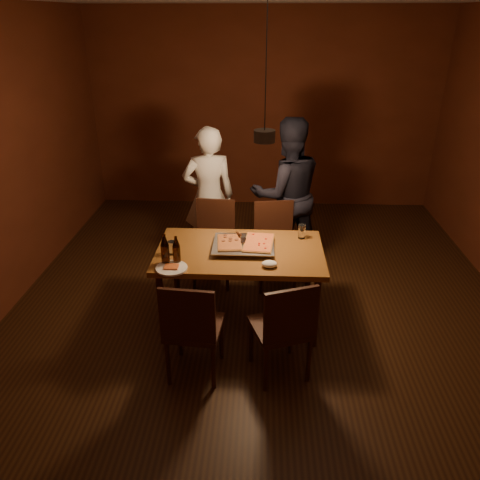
{
  "coord_description": "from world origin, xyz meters",
  "views": [
    {
      "loc": [
        -0.02,
        -3.89,
        2.66
      ],
      "look_at": [
        -0.2,
        -0.14,
        0.85
      ],
      "focal_mm": 35.0,
      "sensor_mm": 36.0,
      "label": 1
    }
  ],
  "objects_px": {
    "diner_white": "(209,197)",
    "plate_slice": "(172,268)",
    "chair_near_left": "(191,323)",
    "beer_bottle_b": "(176,250)",
    "dining_table": "(240,257)",
    "chair_far_left": "(214,234)",
    "chair_far_right": "(275,236)",
    "diner_dark": "(287,194)",
    "pizza_tray": "(244,246)",
    "chair_near_right": "(285,323)",
    "beer_bottle_a": "(165,249)",
    "pendant_lamp": "(265,135)"
  },
  "relations": [
    {
      "from": "diner_white",
      "to": "plate_slice",
      "type": "bearing_deg",
      "value": 72.4
    },
    {
      "from": "chair_near_left",
      "to": "beer_bottle_b",
      "type": "distance_m",
      "value": 0.68
    },
    {
      "from": "dining_table",
      "to": "chair_far_left",
      "type": "relative_size",
      "value": 3.09
    },
    {
      "from": "chair_far_right",
      "to": "diner_dark",
      "type": "xyz_separation_m",
      "value": [
        0.13,
        0.43,
        0.32
      ]
    },
    {
      "from": "plate_slice",
      "to": "diner_dark",
      "type": "bearing_deg",
      "value": 56.93
    },
    {
      "from": "chair_far_left",
      "to": "plate_slice",
      "type": "height_order",
      "value": "chair_far_left"
    },
    {
      "from": "plate_slice",
      "to": "diner_white",
      "type": "distance_m",
      "value": 1.61
    },
    {
      "from": "dining_table",
      "to": "chair_far_left",
      "type": "bearing_deg",
      "value": 111.81
    },
    {
      "from": "pizza_tray",
      "to": "chair_far_right",
      "type": "bearing_deg",
      "value": 68.32
    },
    {
      "from": "chair_near_left",
      "to": "diner_white",
      "type": "height_order",
      "value": "diner_white"
    },
    {
      "from": "plate_slice",
      "to": "diner_white",
      "type": "xyz_separation_m",
      "value": [
        0.14,
        1.6,
        0.04
      ]
    },
    {
      "from": "chair_far_left",
      "to": "chair_near_right",
      "type": "distance_m",
      "value": 1.73
    },
    {
      "from": "diner_white",
      "to": "beer_bottle_b",
      "type": "bearing_deg",
      "value": 73.15
    },
    {
      "from": "beer_bottle_a",
      "to": "chair_far_left",
      "type": "bearing_deg",
      "value": 74.19
    },
    {
      "from": "chair_near_left",
      "to": "chair_near_right",
      "type": "relative_size",
      "value": 0.9
    },
    {
      "from": "beer_bottle_a",
      "to": "chair_near_left",
      "type": "bearing_deg",
      "value": -62.32
    },
    {
      "from": "pizza_tray",
      "to": "beer_bottle_a",
      "type": "xyz_separation_m",
      "value": [
        -0.65,
        -0.32,
        0.11
      ]
    },
    {
      "from": "beer_bottle_a",
      "to": "pendant_lamp",
      "type": "height_order",
      "value": "pendant_lamp"
    },
    {
      "from": "plate_slice",
      "to": "diner_dark",
      "type": "height_order",
      "value": "diner_dark"
    },
    {
      "from": "chair_far_right",
      "to": "diner_white",
      "type": "xyz_separation_m",
      "value": [
        -0.75,
        0.46,
        0.26
      ]
    },
    {
      "from": "chair_near_left",
      "to": "pizza_tray",
      "type": "height_order",
      "value": "chair_near_left"
    },
    {
      "from": "beer_bottle_b",
      "to": "diner_white",
      "type": "height_order",
      "value": "diner_white"
    },
    {
      "from": "diner_white",
      "to": "chair_far_left",
      "type": "bearing_deg",
      "value": 90.15
    },
    {
      "from": "chair_near_left",
      "to": "chair_far_left",
      "type": "bearing_deg",
      "value": 94.48
    },
    {
      "from": "pizza_tray",
      "to": "diner_dark",
      "type": "xyz_separation_m",
      "value": [
        0.44,
        1.16,
        0.08
      ]
    },
    {
      "from": "dining_table",
      "to": "beer_bottle_a",
      "type": "distance_m",
      "value": 0.71
    },
    {
      "from": "chair_near_right",
      "to": "pizza_tray",
      "type": "relative_size",
      "value": 0.98
    },
    {
      "from": "chair_near_right",
      "to": "beer_bottle_a",
      "type": "relative_size",
      "value": 1.98
    },
    {
      "from": "beer_bottle_a",
      "to": "plate_slice",
      "type": "distance_m",
      "value": 0.17
    },
    {
      "from": "chair_near_right",
      "to": "plate_slice",
      "type": "distance_m",
      "value": 1.05
    },
    {
      "from": "diner_dark",
      "to": "plate_slice",
      "type": "bearing_deg",
      "value": 42.47
    },
    {
      "from": "chair_far_right",
      "to": "plate_slice",
      "type": "height_order",
      "value": "chair_far_right"
    },
    {
      "from": "chair_far_right",
      "to": "diner_dark",
      "type": "height_order",
      "value": "diner_dark"
    },
    {
      "from": "dining_table",
      "to": "pendant_lamp",
      "type": "bearing_deg",
      "value": 35.17
    },
    {
      "from": "chair_far_left",
      "to": "chair_far_right",
      "type": "height_order",
      "value": "same"
    },
    {
      "from": "diner_dark",
      "to": "chair_far_left",
      "type": "bearing_deg",
      "value": 12.86
    },
    {
      "from": "dining_table",
      "to": "chair_near_right",
      "type": "height_order",
      "value": "chair_near_right"
    },
    {
      "from": "chair_far_left",
      "to": "chair_far_right",
      "type": "xyz_separation_m",
      "value": [
        0.65,
        -0.02,
        0.0
      ]
    },
    {
      "from": "diner_white",
      "to": "chair_far_right",
      "type": "bearing_deg",
      "value": 135.85
    },
    {
      "from": "pizza_tray",
      "to": "diner_white",
      "type": "distance_m",
      "value": 1.27
    },
    {
      "from": "beer_bottle_b",
      "to": "plate_slice",
      "type": "height_order",
      "value": "beer_bottle_b"
    },
    {
      "from": "chair_far_left",
      "to": "dining_table",
      "type": "bearing_deg",
      "value": 116.74
    },
    {
      "from": "plate_slice",
      "to": "pendant_lamp",
      "type": "bearing_deg",
      "value": 34.46
    },
    {
      "from": "pizza_tray",
      "to": "pendant_lamp",
      "type": "relative_size",
      "value": 0.5
    },
    {
      "from": "beer_bottle_b",
      "to": "pendant_lamp",
      "type": "height_order",
      "value": "pendant_lamp"
    },
    {
      "from": "chair_near_right",
      "to": "pizza_tray",
      "type": "bearing_deg",
      "value": 92.99
    },
    {
      "from": "chair_near_left",
      "to": "chair_far_right",
      "type": "bearing_deg",
      "value": 72.4
    },
    {
      "from": "dining_table",
      "to": "beer_bottle_b",
      "type": "xyz_separation_m",
      "value": [
        -0.52,
        -0.27,
        0.2
      ]
    },
    {
      "from": "chair_near_right",
      "to": "dining_table",
      "type": "bearing_deg",
      "value": 95.77
    },
    {
      "from": "beer_bottle_a",
      "to": "diner_dark",
      "type": "relative_size",
      "value": 0.16
    }
  ]
}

